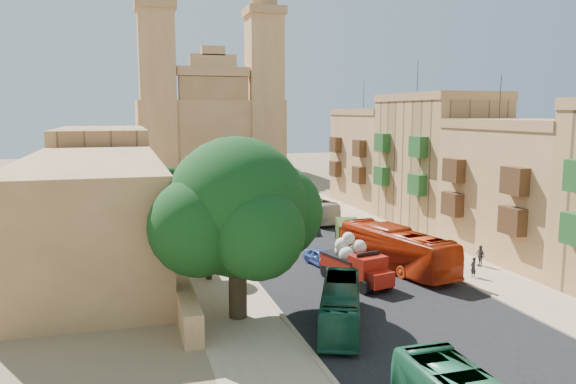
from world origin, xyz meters
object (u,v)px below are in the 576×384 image
ficus_tree (238,212)px  pedestrian_c (480,256)px  bus_red_east (396,249)px  car_white_b (280,206)px  car_blue_b (204,189)px  pedestrian_a (473,267)px  street_tree_a (209,240)px  church (209,125)px  car_cream (306,226)px  car_white_a (256,231)px  car_dkblue (226,200)px  bus_cream_east (311,209)px  street_tree_c (177,194)px  red_truck (356,262)px  olive_pickup (348,232)px  car_blue_a (322,257)px  bus_green_north (341,305)px  street_tree_b (189,203)px  street_tree_d (168,178)px

ficus_tree → pedestrian_c: 21.53m
ficus_tree → bus_red_east: ficus_tree is taller
car_white_b → car_blue_b: 19.66m
pedestrian_a → car_white_b: bearing=-97.1°
car_blue_b → street_tree_a: bearing=-88.5°
church → car_cream: 53.98m
car_white_a → car_dkblue: (0.62, 19.73, 0.02)m
pedestrian_a → ficus_tree: bearing=-9.0°
bus_cream_east → pedestrian_a: bearing=93.2°
street_tree_c → pedestrian_c: size_ratio=2.54×
street_tree_c → street_tree_a: bearing=-90.0°
church → car_cream: size_ratio=8.19×
pedestrian_a → red_truck: bearing=-25.8°
car_cream → car_white_b: car_white_b is taller
ficus_tree → olive_pickup: ficus_tree is taller
street_tree_c → bus_red_east: (14.00, -25.43, -1.23)m
car_blue_a → church: bearing=78.2°
street_tree_a → car_white_b: size_ratio=1.17×
car_white_a → pedestrian_c: size_ratio=2.26×
bus_green_north → car_white_b: 36.78m
street_tree_c → pedestrian_a: bearing=-57.6°
street_tree_a → car_blue_a: bearing=7.2°
red_truck → car_white_b: size_ratio=1.71×
bus_red_east → pedestrian_a: bus_red_east is taller
ficus_tree → church: bearing=82.8°
street_tree_c → bus_green_north: (5.71, -35.00, -1.61)m
street_tree_a → car_blue_b: street_tree_a is taller
bus_cream_east → car_blue_a: (-5.04, -17.54, -0.70)m
street_tree_b → car_dkblue: street_tree_b is taller
olive_pickup → bus_green_north: 20.73m
bus_red_east → pedestrian_c: (6.70, -1.08, -0.77)m
car_dkblue → pedestrian_c: size_ratio=2.63×
street_tree_c → pedestrian_a: 34.39m
street_tree_b → street_tree_d: 24.00m
street_tree_b → street_tree_d: size_ratio=1.15×
street_tree_b → ficus_tree: bearing=-88.3°
car_white_b → car_blue_b: bearing=-74.0°
bus_green_north → car_white_a: bearing=111.6°
church → pedestrian_a: bearing=-83.3°
ficus_tree → car_dkblue: bearing=81.0°
car_cream → car_blue_b: 30.93m
car_white_b → street_tree_b: bearing=43.7°
street_tree_a → car_dkblue: (6.89, 31.81, -2.21)m
street_tree_b → car_blue_a: street_tree_b is taller
church → car_dkblue: church is taller
car_cream → pedestrian_a: pedestrian_a is taller
car_dkblue → pedestrian_a: (11.50, -36.79, 0.11)m
car_cream → bus_red_east: bearing=115.5°
ficus_tree → street_tree_b: (-0.59, 19.99, -2.54)m
church → bus_red_east: church is taller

